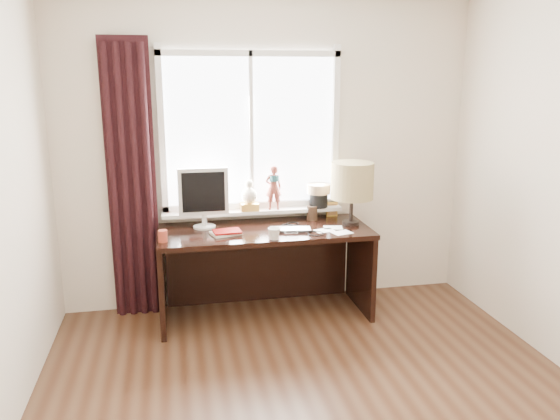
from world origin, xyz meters
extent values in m
cube|color=beige|center=(0.00, 2.00, 1.30)|extent=(3.50, 0.00, 2.60)
imported|color=silver|center=(0.10, 1.54, 0.76)|extent=(0.35, 0.26, 0.03)
imported|color=white|center=(-0.08, 1.34, 0.80)|extent=(0.13, 0.13, 0.10)
cylinder|color=maroon|center=(-0.90, 1.44, 0.79)|extent=(0.07, 0.07, 0.09)
cube|color=white|center=(-0.15, 1.99, 1.50)|extent=(1.40, 0.02, 1.30)
cube|color=silver|center=(-0.15, 1.96, 0.88)|extent=(1.50, 0.05, 0.05)
cube|color=silver|center=(-0.15, 1.96, 2.12)|extent=(1.50, 0.05, 0.05)
cube|color=silver|center=(-0.88, 1.96, 1.50)|extent=(0.05, 0.05, 1.40)
cube|color=silver|center=(0.57, 1.96, 1.50)|extent=(0.05, 0.05, 1.40)
cube|color=silver|center=(-0.15, 1.96, 1.50)|extent=(0.03, 0.05, 1.30)
cube|color=silver|center=(-0.15, 1.91, 0.83)|extent=(1.52, 0.18, 0.03)
cylinder|color=#5C0906|center=(-0.63, 1.89, 0.98)|extent=(0.14, 0.14, 0.25)
cube|color=gold|center=(-0.18, 1.89, 0.88)|extent=(0.15, 0.12, 0.06)
sphere|color=beige|center=(-0.18, 1.89, 0.97)|extent=(0.13, 0.13, 0.13)
sphere|color=beige|center=(-0.18, 1.89, 1.07)|extent=(0.07, 0.07, 0.07)
imported|color=maroon|center=(0.03, 1.88, 1.04)|extent=(0.14, 0.10, 0.38)
cylinder|color=#1E4C51|center=(0.03, 1.87, 1.12)|extent=(0.09, 0.09, 0.05)
cylinder|color=black|center=(0.41, 1.88, 0.91)|extent=(0.16, 0.16, 0.12)
cylinder|color=#8C6B4C|center=(0.41, 1.88, 1.01)|extent=(0.20, 0.20, 0.08)
cube|color=black|center=(-1.13, 1.92, 1.12)|extent=(0.38, 0.05, 2.25)
cylinder|color=black|center=(-1.27, 1.89, 1.10)|extent=(0.06, 0.06, 2.20)
cylinder|color=black|center=(-1.18, 1.89, 1.10)|extent=(0.06, 0.06, 2.20)
cylinder|color=black|center=(-1.09, 1.89, 1.10)|extent=(0.06, 0.06, 2.20)
cylinder|color=black|center=(-1.00, 1.89, 1.10)|extent=(0.06, 0.06, 2.20)
cube|color=black|center=(-0.10, 1.63, 0.73)|extent=(1.70, 0.70, 0.04)
cube|color=black|center=(-0.93, 1.63, 0.35)|extent=(0.04, 0.64, 0.71)
cube|color=black|center=(0.73, 1.63, 0.35)|extent=(0.04, 0.64, 0.71)
cube|color=black|center=(-0.10, 1.97, 0.35)|extent=(1.60, 0.03, 0.71)
cylinder|color=beige|center=(-0.57, 1.77, 0.76)|extent=(0.18, 0.18, 0.01)
cylinder|color=beige|center=(-0.57, 1.77, 0.81)|extent=(0.04, 0.04, 0.10)
cube|color=beige|center=(-0.57, 1.77, 1.05)|extent=(0.40, 0.04, 0.38)
cube|color=black|center=(-0.57, 1.75, 1.05)|extent=(0.34, 0.01, 0.32)
cube|color=beige|center=(-0.42, 1.55, 0.76)|extent=(0.25, 0.21, 0.02)
cube|color=#7C0806|center=(-0.41, 1.54, 0.78)|extent=(0.22, 0.17, 0.01)
cylinder|color=black|center=(0.35, 1.84, 0.81)|extent=(0.09, 0.09, 0.12)
cylinder|color=black|center=(0.33, 1.85, 0.86)|extent=(0.01, 0.01, 0.22)
cylinder|color=black|center=(0.36, 1.83, 0.84)|extent=(0.01, 0.01, 0.19)
cylinder|color=black|center=(0.35, 1.85, 0.88)|extent=(0.01, 0.01, 0.25)
cylinder|color=black|center=(0.37, 1.85, 0.83)|extent=(0.01, 0.01, 0.17)
cube|color=gold|center=(0.55, 1.92, 0.81)|extent=(0.10, 0.02, 0.13)
cube|color=#996633|center=(0.55, 1.90, 0.81)|extent=(0.08, 0.01, 0.10)
cylinder|color=black|center=(0.63, 1.63, 0.77)|extent=(0.14, 0.14, 0.03)
cylinder|color=black|center=(0.63, 1.63, 0.89)|extent=(0.03, 0.03, 0.22)
cylinder|color=tan|center=(0.63, 1.63, 1.12)|extent=(0.35, 0.35, 0.30)
cube|color=white|center=(0.36, 1.49, 0.75)|extent=(0.17, 0.14, 0.00)
cube|color=white|center=(0.45, 1.56, 0.75)|extent=(0.17, 0.14, 0.00)
cube|color=white|center=(0.48, 1.40, 0.75)|extent=(0.18, 0.15, 0.00)
torus|color=black|center=(0.27, 1.42, 0.75)|extent=(0.16, 0.16, 0.01)
torus|color=black|center=(0.10, 1.67, 0.75)|extent=(0.15, 0.15, 0.01)
torus|color=black|center=(0.16, 1.73, 0.75)|extent=(0.13, 0.13, 0.01)
camera|label=1|loc=(-0.81, -2.53, 1.97)|focal=35.00mm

